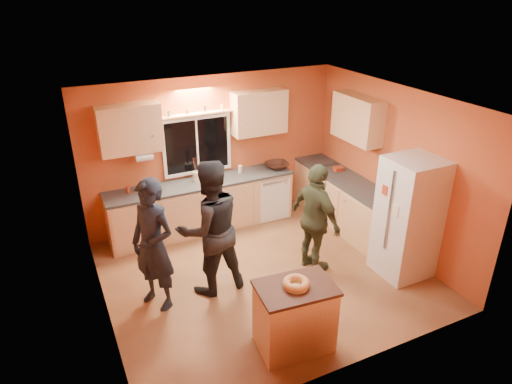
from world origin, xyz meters
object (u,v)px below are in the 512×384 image
refrigerator (408,218)px  island (295,316)px  person_center (210,228)px  person_left (153,245)px  person_right (316,219)px

refrigerator → island: 2.36m
person_center → person_left: bearing=-3.0°
refrigerator → person_left: bearing=166.6°
person_left → person_right: size_ratio=1.08×
refrigerator → person_center: 2.83m
person_center → person_right: (1.55, -0.21, -0.12)m
person_right → person_left: bearing=78.0°
person_left → person_right: person_left is taller
person_left → refrigerator: bearing=44.0°
island → person_left: person_left is taller
person_left → person_center: (0.78, 0.01, 0.06)m
island → person_right: size_ratio=0.56×
island → person_center: person_center is taller
person_right → island: bearing=132.9°
person_left → person_right: bearing=52.4°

